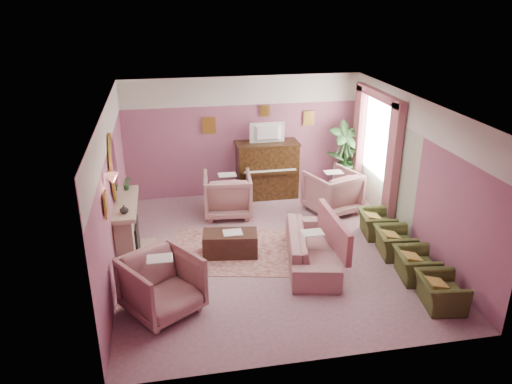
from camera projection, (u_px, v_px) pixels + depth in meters
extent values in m
cube|color=gray|center=(270.00, 252.00, 9.41)|extent=(5.50, 6.00, 0.01)
cube|color=white|center=(272.00, 105.00, 8.35)|extent=(5.50, 6.00, 0.01)
cube|color=#774667|center=(244.00, 137.00, 11.60)|extent=(5.50, 0.02, 2.80)
cube|color=#774667|center=(323.00, 269.00, 6.15)|extent=(5.50, 0.02, 2.80)
cube|color=#774667|center=(112.00, 194.00, 8.41)|extent=(0.02, 6.00, 2.80)
cube|color=#774667|center=(414.00, 173.00, 9.35)|extent=(0.02, 6.00, 2.80)
cube|color=silver|center=(243.00, 91.00, 11.19)|extent=(5.50, 0.01, 0.65)
cube|color=#A7B49B|center=(383.00, 167.00, 10.65)|extent=(0.01, 3.00, 2.15)
cube|color=tan|center=(127.00, 233.00, 8.94)|extent=(0.30, 1.40, 1.10)
cube|color=black|center=(134.00, 240.00, 9.01)|extent=(0.18, 0.72, 0.68)
cube|color=#EA592F|center=(137.00, 248.00, 9.09)|extent=(0.06, 0.54, 0.10)
cube|color=tan|center=(126.00, 203.00, 8.73)|extent=(0.40, 1.55, 0.07)
cube|color=tan|center=(141.00, 258.00, 9.18)|extent=(0.55, 1.50, 0.02)
ellipsoid|color=#AF8B33|center=(113.00, 167.00, 8.44)|extent=(0.04, 0.72, 1.20)
ellipsoid|color=silver|center=(115.00, 167.00, 8.45)|extent=(0.01, 0.60, 1.06)
cone|color=#D7765E|center=(112.00, 179.00, 7.43)|extent=(0.20, 0.20, 0.16)
cube|color=black|center=(267.00, 170.00, 11.68)|extent=(1.40, 0.60, 1.30)
cube|color=black|center=(270.00, 173.00, 11.34)|extent=(1.30, 0.12, 0.06)
cube|color=white|center=(270.00, 171.00, 11.32)|extent=(1.20, 0.08, 0.02)
cube|color=black|center=(267.00, 143.00, 11.43)|extent=(1.45, 0.65, 0.04)
imported|color=black|center=(268.00, 132.00, 11.28)|extent=(0.80, 0.12, 0.48)
cube|color=#AF8B33|center=(209.00, 126.00, 11.31)|extent=(0.30, 0.03, 0.38)
cube|color=#AF8B33|center=(309.00, 118.00, 11.69)|extent=(0.26, 0.03, 0.34)
cube|color=#AF8B33|center=(265.00, 111.00, 11.43)|extent=(0.22, 0.03, 0.26)
cube|color=#AF8B33|center=(106.00, 204.00, 7.20)|extent=(0.03, 0.28, 0.36)
cube|color=beige|center=(379.00, 135.00, 10.64)|extent=(0.03, 1.40, 1.80)
cube|color=#9C545E|center=(392.00, 167.00, 9.94)|extent=(0.16, 0.34, 2.60)
cube|color=#9C545E|center=(358.00, 141.00, 11.61)|extent=(0.16, 0.34, 2.60)
cube|color=#9C545E|center=(379.00, 95.00, 10.30)|extent=(0.16, 2.20, 0.16)
imported|color=#2B5B2A|center=(127.00, 183.00, 9.16)|extent=(0.16, 0.16, 0.28)
imported|color=silver|center=(124.00, 209.00, 8.23)|extent=(0.16, 0.16, 0.16)
cube|color=#A46E66|center=(237.00, 251.00, 9.42)|extent=(2.83, 2.29, 0.01)
cube|color=#311B15|center=(230.00, 244.00, 9.24)|extent=(1.06, 0.64, 0.45)
cube|color=silver|center=(233.00, 232.00, 9.16)|extent=(0.35, 0.28, 0.01)
imported|color=#A37574|center=(312.00, 241.00, 8.89)|extent=(0.70, 2.10, 0.85)
cube|color=#9C545E|center=(334.00, 231.00, 8.90)|extent=(0.11, 1.59, 0.58)
imported|color=#A37574|center=(228.00, 192.00, 10.77)|extent=(1.00, 1.00, 1.04)
imported|color=#A37574|center=(332.00, 190.00, 10.92)|extent=(1.00, 1.00, 1.04)
imported|color=#A37574|center=(162.00, 282.00, 7.50)|extent=(1.00, 1.00, 1.04)
imported|color=#414A21|center=(441.00, 288.00, 7.71)|extent=(0.53, 0.75, 0.65)
imported|color=#414A21|center=(416.00, 261.00, 8.45)|extent=(0.53, 0.75, 0.65)
imported|color=#414A21|center=(395.00, 239.00, 9.20)|extent=(0.53, 0.75, 0.65)
imported|color=#414A21|center=(377.00, 220.00, 9.94)|extent=(0.53, 0.75, 0.65)
cylinder|color=silver|center=(343.00, 178.00, 12.09)|extent=(0.52, 0.52, 0.70)
imported|color=#2B5B2A|center=(345.00, 157.00, 11.89)|extent=(0.30, 0.30, 0.34)
imported|color=#2B5B2A|center=(351.00, 159.00, 11.83)|extent=(0.16, 0.16, 0.28)
cylinder|color=brown|center=(342.00, 187.00, 12.01)|extent=(0.34, 0.34, 0.34)
imported|color=#2B5B2A|center=(344.00, 152.00, 11.67)|extent=(0.76, 0.76, 1.44)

